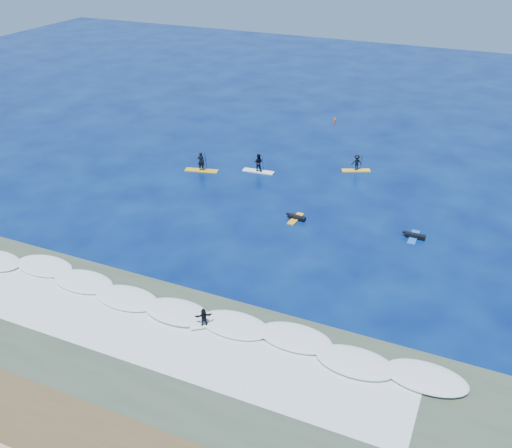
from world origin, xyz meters
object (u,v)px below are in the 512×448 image
at_px(prone_paddler_near, 296,218).
at_px(marker_buoy, 335,120).
at_px(sup_paddler_left, 201,164).
at_px(sup_paddler_center, 258,164).
at_px(wave_surfer, 204,318).
at_px(prone_paddler_far, 414,236).
at_px(sup_paddler_right, 357,164).

relative_size(prone_paddler_near, marker_buoy, 3.32).
xyz_separation_m(sup_paddler_left, marker_buoy, (8.04, 19.77, -0.44)).
xyz_separation_m(sup_paddler_left, sup_paddler_center, (5.38, 2.16, 0.10)).
distance_m(prone_paddler_near, wave_surfer, 15.96).
xyz_separation_m(sup_paddler_left, prone_paddler_far, (22.25, -4.78, -0.57)).
distance_m(sup_paddler_center, prone_paddler_far, 18.26).
height_order(sup_paddler_left, wave_surfer, sup_paddler_left).
distance_m(wave_surfer, marker_buoy, 41.64).
bearing_deg(marker_buoy, prone_paddler_near, -80.36).
bearing_deg(prone_paddler_far, marker_buoy, 30.41).
relative_size(prone_paddler_near, wave_surfer, 1.31).
bearing_deg(sup_paddler_right, sup_paddler_left, 179.02).
distance_m(sup_paddler_center, sup_paddler_right, 9.97).
distance_m(sup_paddler_left, wave_surfer, 24.80).
bearing_deg(sup_paddler_left, wave_surfer, -74.70).
distance_m(sup_paddler_center, prone_paddler_near, 10.56).
relative_size(wave_surfer, marker_buoy, 2.53).
xyz_separation_m(prone_paddler_far, marker_buoy, (-14.21, 24.55, 0.14)).
relative_size(sup_paddler_center, sup_paddler_right, 1.12).
bearing_deg(wave_surfer, sup_paddler_right, 47.75).
height_order(sup_paddler_left, marker_buoy, sup_paddler_left).
relative_size(sup_paddler_left, wave_surfer, 1.98).
height_order(prone_paddler_near, prone_paddler_far, prone_paddler_far).
xyz_separation_m(sup_paddler_center, prone_paddler_near, (6.99, -7.89, -0.68)).
distance_m(prone_paddler_far, wave_surfer, 19.74).
relative_size(sup_paddler_left, marker_buoy, 5.01).
height_order(wave_surfer, marker_buoy, wave_surfer).
xyz_separation_m(sup_paddler_center, sup_paddler_right, (9.02, 4.25, -0.05)).
distance_m(sup_paddler_left, prone_paddler_far, 22.76).
bearing_deg(sup_paddler_center, sup_paddler_right, 20.30).
bearing_deg(sup_paddler_right, wave_surfer, -119.72).
relative_size(sup_paddler_left, sup_paddler_center, 1.07).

